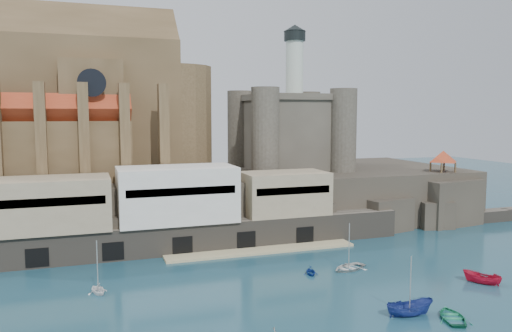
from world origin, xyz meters
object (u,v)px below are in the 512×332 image
at_px(pavilion, 443,158).
at_px(boat_2, 409,315).
at_px(church, 79,108).
at_px(castle_keep, 289,128).

relative_size(pavilion, boat_2, 1.20).
xyz_separation_m(church, castle_keep, (40.21, -0.78, -3.81)).
distance_m(pavilion, boat_2, 51.02).
height_order(pavilion, boat_2, pavilion).
xyz_separation_m(pavilion, boat_2, (-33.47, -36.34, -12.73)).
bearing_deg(boat_2, castle_keep, -3.13).
height_order(church, pavilion, church).
bearing_deg(pavilion, church, 166.52).
bearing_deg(castle_keep, pavilion, -30.18).
bearing_deg(boat_2, pavilion, -37.43).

